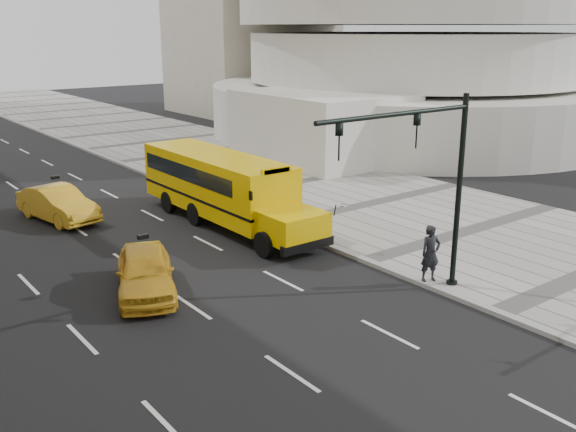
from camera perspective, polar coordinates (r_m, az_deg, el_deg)
ground at (r=24.86m, az=-12.13°, el=-3.52°), size 140.00×140.00×0.00m
sidewalk_museum at (r=31.54m, az=7.85°, el=1.12°), size 12.00×140.00×0.15m
curb_museum at (r=27.75m, az=-0.93°, el=-0.87°), size 0.30×140.00×0.15m
school_bus at (r=28.24m, az=-6.05°, el=2.91°), size 2.96×11.56×3.19m
taxi_near at (r=21.24m, az=-12.57°, el=-4.87°), size 3.39×4.78×1.51m
taxi_far at (r=30.35m, az=-19.78°, el=1.02°), size 2.48×4.86×1.53m
pedestrian at (r=21.84m, az=12.55°, el=-3.27°), size 0.81×0.66×1.93m
traffic_signal at (r=19.88m, az=12.61°, el=3.72°), size 6.18×0.36×6.40m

